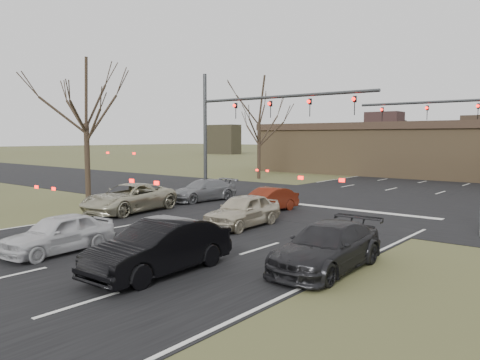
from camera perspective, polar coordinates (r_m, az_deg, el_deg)
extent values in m
plane|color=brown|center=(16.70, -13.69, -8.30)|extent=(360.00, 360.00, 0.00)
cube|color=black|center=(28.23, 11.33, -2.68)|extent=(200.00, 14.00, 0.02)
cube|color=brown|center=(49.04, 26.15, 2.90)|extent=(42.00, 10.00, 4.60)
cube|color=#38281E|center=(49.03, 26.28, 6.00)|extent=(42.40, 10.40, 0.70)
cylinder|color=#383A3D|center=(31.30, -4.27, 5.50)|extent=(0.24, 0.24, 8.00)
cylinder|color=#383A3D|center=(27.63, 4.94, 10.09)|extent=(12.00, 0.18, 0.18)
imported|color=black|center=(29.58, -0.48, 8.43)|extent=(0.16, 0.20, 1.00)
imported|color=black|center=(27.96, 3.78, 8.60)|extent=(0.16, 0.20, 1.00)
imported|color=black|center=(26.51, 8.55, 8.74)|extent=(0.16, 0.20, 1.00)
imported|color=black|center=(25.26, 13.82, 8.82)|extent=(0.16, 0.20, 1.00)
cylinder|color=#383A3D|center=(34.19, 23.18, 8.76)|extent=(11.00, 0.18, 0.18)
imported|color=black|center=(33.58, 27.03, 7.48)|extent=(0.16, 0.20, 1.00)
imported|color=black|center=(34.38, 21.86, 7.61)|extent=(0.16, 0.20, 1.00)
imported|color=black|center=(35.44, 16.97, 7.68)|extent=(0.16, 0.20, 1.00)
cylinder|color=black|center=(29.16, -18.11, 2.00)|extent=(0.32, 0.32, 4.68)
cylinder|color=black|center=(43.42, 2.31, 3.61)|extent=(0.32, 0.32, 5.23)
imported|color=#ADA88C|center=(24.73, -13.37, -2.16)|extent=(3.10, 5.56, 1.47)
imported|color=silver|center=(16.88, -21.25, -6.09)|extent=(1.85, 3.95, 1.31)
imported|color=black|center=(13.57, -9.77, -8.09)|extent=(1.74, 4.64, 1.51)
imported|color=black|center=(14.01, 10.56, -8.02)|extent=(1.98, 4.69, 1.35)
imported|color=slate|center=(28.40, -4.55, -1.26)|extent=(2.40, 4.68, 1.30)
imported|color=#5B1A0D|center=(24.26, 3.32, -2.45)|extent=(1.68, 3.86, 1.24)
imported|color=beige|center=(20.19, 0.34, -3.75)|extent=(1.92, 4.24, 1.41)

